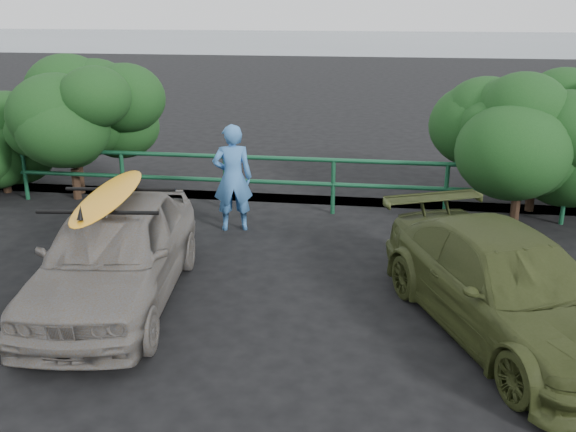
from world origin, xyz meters
The scene contains 10 objects.
ground centered at (0.00, 0.00, 0.00)m, with size 80.00×80.00×0.00m, color black.
ocean centered at (0.00, 60.00, 0.00)m, with size 200.00×200.00×0.00m, color slate.
guardrail centered at (0.00, 5.00, 0.52)m, with size 14.00×0.08×1.04m, color #154B2E, non-canonical shape.
shrub_left centered at (-4.80, 5.40, 1.26)m, with size 3.20×2.40×2.53m, color #173D16, non-canonical shape.
shrub_right centered at (5.00, 5.50, 1.17)m, with size 3.20×2.40×2.33m, color #173D16, non-canonical shape.
sedan centered at (-1.45, 0.98, 0.67)m, with size 1.59×3.95×1.35m, color #68635D.
olive_vehicle centered at (3.35, 0.84, 0.59)m, with size 1.67×4.10×1.19m, color #363F1C.
man centered at (-0.60, 3.91, 0.90)m, with size 0.66×0.43×1.81m, color #3C73B4.
roof_rack centered at (-1.45, 0.98, 1.37)m, with size 1.44×1.01×0.05m, color black, non-canonical shape.
surfboard centered at (-1.45, 0.98, 1.43)m, with size 0.51×2.45×0.07m, color orange.
Camera 1 is at (1.84, -6.16, 3.70)m, focal length 40.00 mm.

